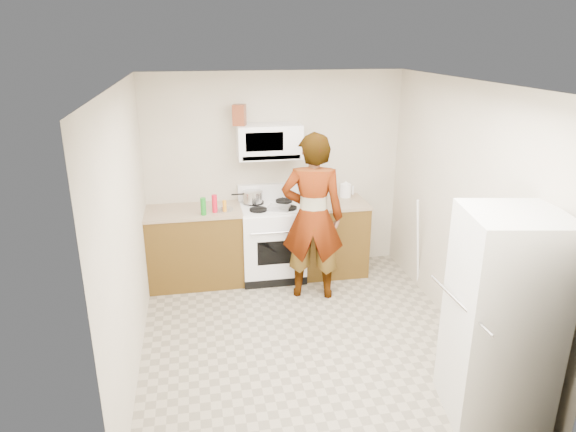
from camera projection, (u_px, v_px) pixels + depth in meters
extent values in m
plane|color=gray|center=(305.00, 338.00, 5.18)|extent=(3.60, 3.60, 0.00)
cube|color=beige|center=(275.00, 174.00, 6.43)|extent=(3.20, 0.02, 2.50)
cube|color=beige|center=(464.00, 211.00, 5.04)|extent=(0.02, 3.60, 2.50)
cube|color=#593E15|center=(195.00, 248.00, 6.23)|extent=(1.12, 0.62, 0.90)
cube|color=tan|center=(193.00, 211.00, 6.08)|extent=(1.14, 0.64, 0.03)
cube|color=#593E15|center=(332.00, 238.00, 6.53)|extent=(0.80, 0.62, 0.90)
cube|color=tan|center=(333.00, 203.00, 6.38)|extent=(0.82, 0.64, 0.03)
cube|color=white|center=(272.00, 243.00, 6.38)|extent=(0.76, 0.65, 0.90)
cube|color=white|center=(272.00, 207.00, 6.23)|extent=(0.76, 0.62, 0.03)
cube|color=white|center=(268.00, 192.00, 6.45)|extent=(0.76, 0.08, 0.20)
cube|color=white|center=(269.00, 141.00, 6.09)|extent=(0.76, 0.38, 0.40)
imported|color=tan|center=(313.00, 217.00, 5.75)|extent=(0.79, 0.61, 1.92)
cube|color=white|center=(502.00, 318.00, 3.90)|extent=(0.82, 0.82, 1.70)
cylinder|color=white|center=(346.00, 190.00, 6.54)|extent=(0.15, 0.15, 0.17)
cube|color=maroon|center=(239.00, 115.00, 5.91)|extent=(0.18, 0.18, 0.24)
cylinder|color=#B9BABE|center=(253.00, 197.00, 6.28)|extent=(0.24, 0.24, 0.13)
cube|color=silver|center=(279.00, 208.00, 6.08)|extent=(0.29, 0.25, 0.05)
cylinder|color=red|center=(215.00, 204.00, 5.96)|extent=(0.08, 0.08, 0.21)
cylinder|color=orange|center=(225.00, 206.00, 5.98)|extent=(0.05, 0.05, 0.14)
cylinder|color=#17801E|center=(203.00, 206.00, 5.87)|extent=(0.06, 0.06, 0.20)
cylinder|color=white|center=(223.00, 210.00, 6.06)|extent=(0.31, 0.31, 0.01)
cylinder|color=white|center=(418.00, 244.00, 6.01)|extent=(0.20, 0.18, 1.14)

